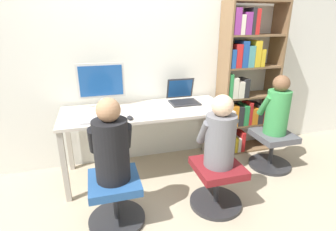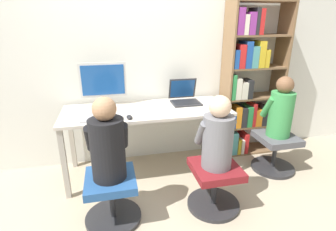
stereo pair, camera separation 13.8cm
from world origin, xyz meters
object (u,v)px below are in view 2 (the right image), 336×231
at_px(office_chair_left, 112,196).
at_px(office_chair_right, 215,184).
at_px(person_at_laptop, 218,136).
at_px(keyboard, 102,119).
at_px(person_near_shelf, 281,110).
at_px(bookshelf, 248,86).
at_px(desktop_monitor, 103,83).
at_px(person_at_monitor, 107,143).
at_px(office_chair_side, 275,150).
at_px(laptop, 185,98).

distance_m(office_chair_left, office_chair_right, 0.94).
distance_m(office_chair_left, person_at_laptop, 1.06).
bearing_deg(office_chair_left, keyboard, 94.95).
height_order(person_at_laptop, person_near_shelf, person_near_shelf).
height_order(office_chair_left, bookshelf, bookshelf).
distance_m(keyboard, office_chair_right, 1.24).
bearing_deg(desktop_monitor, person_at_monitor, -89.42).
bearing_deg(office_chair_left, office_chair_side, 13.08).
bearing_deg(person_near_shelf, office_chair_left, -166.78).
bearing_deg(person_at_laptop, office_chair_side, 26.13).
bearing_deg(person_at_monitor, person_near_shelf, 13.07).
bearing_deg(office_chair_left, desktop_monitor, 90.58).
height_order(laptop, bookshelf, bookshelf).
height_order(office_chair_side, person_near_shelf, person_near_shelf).
bearing_deg(person_at_laptop, laptop, 92.41).
bearing_deg(person_at_monitor, person_at_laptop, -2.01).
xyz_separation_m(desktop_monitor, office_chair_left, (0.01, -0.95, -0.79)).
height_order(laptop, office_chair_side, laptop).
relative_size(person_at_monitor, office_chair_side, 1.41).
bearing_deg(laptop, person_at_laptop, -87.59).
distance_m(keyboard, bookshelf, 1.84).
relative_size(bookshelf, office_chair_side, 3.84).
relative_size(office_chair_right, bookshelf, 0.26).
relative_size(laptop, bookshelf, 0.17).
xyz_separation_m(desktop_monitor, person_at_laptop, (0.95, -0.98, -0.30)).
relative_size(person_at_laptop, person_near_shelf, 0.96).
height_order(laptop, person_at_laptop, person_at_laptop).
distance_m(laptop, person_at_monitor, 1.25).
height_order(laptop, person_at_monitor, person_at_monitor).
bearing_deg(keyboard, person_at_monitor, -85.00).
bearing_deg(office_chair_left, laptop, 43.86).
height_order(keyboard, office_chair_side, keyboard).
bearing_deg(person_at_laptop, person_near_shelf, 26.37).
height_order(keyboard, person_at_laptop, person_at_laptop).
height_order(office_chair_left, office_chair_side, same).
distance_m(desktop_monitor, laptop, 0.94).
bearing_deg(laptop, office_chair_side, -23.32).
bearing_deg(person_at_laptop, office_chair_left, 178.31).
xyz_separation_m(bookshelf, person_near_shelf, (0.15, -0.48, -0.16)).
relative_size(desktop_monitor, office_chair_left, 1.02).
bearing_deg(office_chair_side, person_at_laptop, -153.87).
xyz_separation_m(office_chair_right, person_at_laptop, (0.00, 0.00, 0.49)).
relative_size(laptop, person_at_laptop, 0.49).
bearing_deg(desktop_monitor, person_near_shelf, -14.84).
distance_m(desktop_monitor, office_chair_side, 2.12).
height_order(office_chair_right, bookshelf, bookshelf).
xyz_separation_m(office_chair_left, bookshelf, (1.74, 0.93, 0.67)).
relative_size(keyboard, person_at_monitor, 0.57).
distance_m(person_at_monitor, bookshelf, 1.97).
xyz_separation_m(desktop_monitor, bookshelf, (1.75, -0.02, -0.13)).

